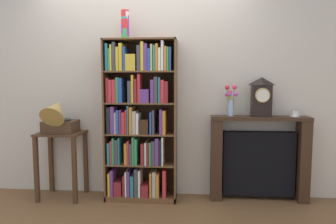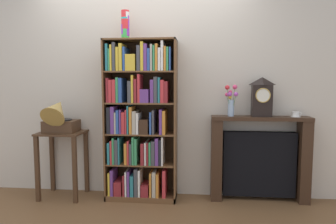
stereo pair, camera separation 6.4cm
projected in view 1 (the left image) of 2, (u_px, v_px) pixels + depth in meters
ground_plane at (141, 201)px, 3.49m from camera, size 7.97×6.40×0.02m
wall_back at (161, 85)px, 3.62m from camera, size 4.97×0.08×2.62m
bookshelf at (139, 123)px, 3.46m from camera, size 0.81×0.33×1.82m
cup_stack at (125, 25)px, 3.37m from camera, size 0.09×0.09×0.32m
side_table_left at (62, 151)px, 3.54m from camera, size 0.50×0.42×0.77m
gramophone at (58, 117)px, 3.43m from camera, size 0.36×0.44×0.46m
fireplace_mantel at (259, 159)px, 3.48m from camera, size 1.09×0.23×0.97m
mantel_clock at (261, 97)px, 3.39m from camera, size 0.22×0.13×0.44m
flower_vase at (231, 101)px, 3.41m from camera, size 0.14×0.11×0.35m
teacup_with_saucer at (295, 114)px, 3.38m from camera, size 0.12×0.11×0.06m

